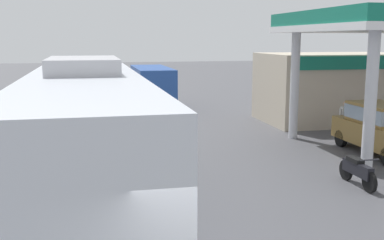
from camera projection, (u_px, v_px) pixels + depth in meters
The scene contains 9 objects.
ground at pixel (122, 119), 24.40m from camera, with size 120.00×120.00×0.00m, color #4C4C51.
lane_divider_stripe at pixel (131, 139), 19.59m from camera, with size 0.16×50.00×0.01m, color #D8CC4C.
coach_bus_main at pixel (86, 149), 10.42m from camera, with size 2.60×11.04×3.69m.
gas_station_roadside at pixel (356, 72), 21.62m from camera, with size 9.10×11.95×5.10m.
car_at_pump at pixel (382, 126), 16.94m from camera, with size 1.70×4.20×1.82m.
minibus_opposing_lane at pixel (152, 84), 28.12m from camera, with size 2.04×6.13×2.44m.
motorcycle_parked_forecourt at pixel (357, 171), 13.33m from camera, with size 0.55×1.80×0.92m.
pedestrian_near_pump at pixel (345, 119), 19.05m from camera, with size 0.55×0.22×1.66m.
car_trailing_behind_bus at pixel (74, 93), 27.47m from camera, with size 1.70×4.20×1.82m.
Camera 1 is at (-1.66, -4.27, 4.13)m, focal length 44.16 mm.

